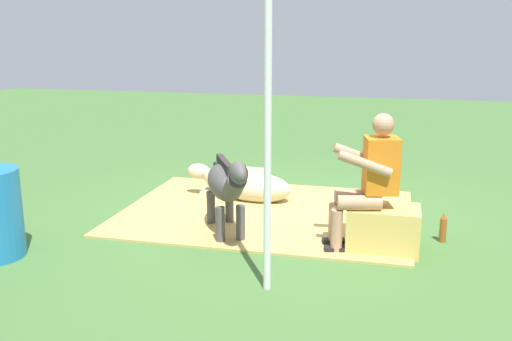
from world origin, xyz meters
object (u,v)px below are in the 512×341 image
(soda_bottle, at_px, (443,228))
(hay_bale, at_px, (383,229))
(tent_pole_left, at_px, (268,134))
(person_seated, at_px, (368,177))
(pony_lying, at_px, (248,186))
(pony_standing, at_px, (226,184))

(soda_bottle, bearing_deg, hay_bale, 31.82)
(tent_pole_left, bearing_deg, person_seated, -124.19)
(person_seated, distance_m, pony_lying, 2.01)
(pony_lying, bearing_deg, hay_bale, 143.11)
(hay_bale, height_order, soda_bottle, hay_bale)
(person_seated, bearing_deg, pony_lying, -40.26)
(pony_standing, distance_m, tent_pole_left, 1.46)
(pony_standing, relative_size, soda_bottle, 4.12)
(pony_standing, height_order, soda_bottle, pony_standing)
(pony_standing, bearing_deg, person_seated, 178.67)
(hay_bale, distance_m, pony_standing, 1.57)
(hay_bale, xyz_separation_m, person_seated, (0.16, 0.02, 0.50))
(pony_lying, distance_m, soda_bottle, 2.38)
(tent_pole_left, bearing_deg, soda_bottle, -135.17)
(hay_bale, xyz_separation_m, soda_bottle, (-0.57, -0.35, -0.07))
(hay_bale, xyz_separation_m, pony_lying, (1.64, -1.23, -0.02))
(pony_standing, height_order, tent_pole_left, tent_pole_left)
(pony_lying, bearing_deg, soda_bottle, 158.30)
(hay_bale, bearing_deg, person_seated, 8.97)
(pony_lying, relative_size, soda_bottle, 4.51)
(pony_standing, relative_size, pony_lying, 0.91)
(hay_bale, relative_size, pony_lying, 0.49)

